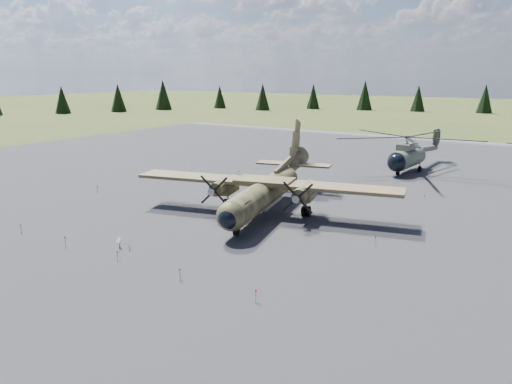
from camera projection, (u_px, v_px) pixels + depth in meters
The scene contains 8 objects.
ground at pixel (211, 215), 48.33m from camera, with size 500.00×500.00×0.00m, color brown.
apron at pixel (266, 194), 56.46m from camera, with size 120.00×120.00×0.04m, color slate.
transport_plane at pixel (268, 187), 49.10m from camera, with size 26.14×23.41×8.66m.
helicopter_near at pixel (408, 146), 68.03m from camera, with size 21.03×23.99×5.05m.
info_placard_left at pixel (119, 241), 39.14m from camera, with size 0.54×0.31×0.81m.
info_placard_right at pixel (129, 245), 38.68m from camera, with size 0.43×0.29×0.62m.
barrier_fence at pixel (207, 209), 48.39m from camera, with size 33.12×29.62×0.85m.
treeline at pixel (175, 170), 45.23m from camera, with size 290.37×299.63×10.93m.
Camera 1 is at (29.07, -36.51, 13.47)m, focal length 35.00 mm.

